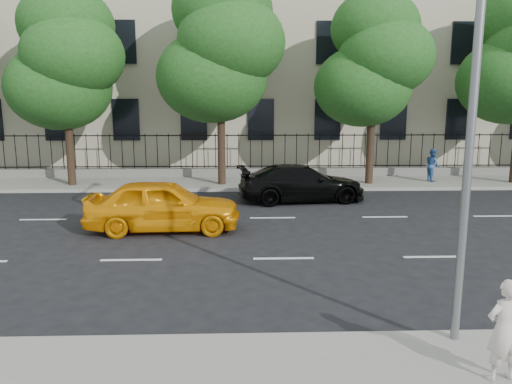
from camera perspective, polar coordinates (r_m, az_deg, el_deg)
ground at (r=10.97m, az=4.32°, el=-11.72°), size 120.00×120.00×0.00m
far_sidewalk at (r=24.44m, az=0.84°, el=1.11°), size 60.00×4.00×0.15m
lane_markings at (r=15.44m, az=2.45°, el=-4.95°), size 49.60×4.62×0.01m
masonry_building at (r=33.38m, az=0.13°, el=19.12°), size 34.60×12.11×18.50m
iron_fence at (r=26.03m, az=0.67°, el=2.98°), size 30.00×0.50×2.20m
street_light at (r=9.11m, az=22.60°, el=16.01°), size 0.25×3.32×8.05m
tree_b at (r=24.76m, az=-20.91°, el=13.94°), size 5.53×5.12×8.97m
tree_c at (r=23.55m, az=-4.01°, el=16.18°), size 5.89×5.50×9.80m
tree_d at (r=24.28m, az=13.31°, el=14.41°), size 5.34×4.94×8.84m
yellow_taxi at (r=16.07m, az=-10.56°, el=-1.49°), size 4.90×2.12×1.65m
black_sedan at (r=20.39m, az=5.21°, el=1.02°), size 5.36×2.70×1.49m
woman_near at (r=8.21m, az=26.49°, el=-13.94°), size 0.62×0.46×1.53m
pedestrian_far at (r=25.77m, az=19.53°, el=2.94°), size 0.65×0.81×1.59m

